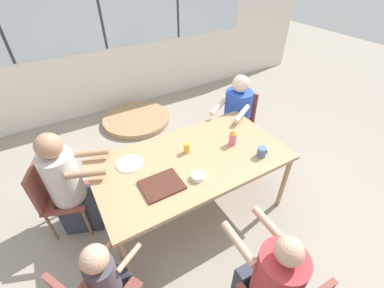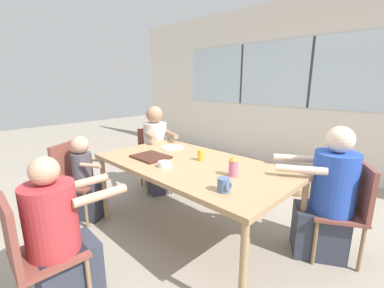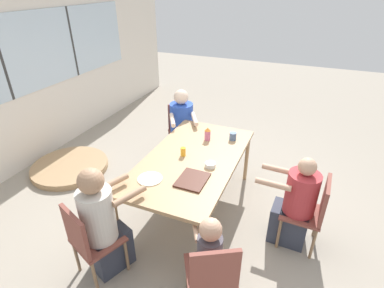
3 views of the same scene
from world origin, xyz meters
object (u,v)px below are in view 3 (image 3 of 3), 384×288
object	(u,v)px
coffee_mug	(233,136)
bowl_white_shallow	(210,165)
chair_for_man_teal_shirt	(88,238)
person_man_blue_shirt	(295,206)
chair_for_toddler	(212,274)
person_toddler	(209,262)
juice_glass	(183,152)
folded_table_stack	(70,167)
person_woman_green_shirt	(182,131)
person_man_teal_shirt	(103,226)
chair_for_man_blue_shirt	(312,209)
sippy_cup	(208,134)
chair_for_woman_green_shirt	(181,127)

from	to	relation	value
coffee_mug	bowl_white_shallow	size ratio (longest dim) A/B	0.83
chair_for_man_teal_shirt	person_man_blue_shirt	xyz separation A→B (m)	(1.20, -1.67, -0.03)
chair_for_toddler	coffee_mug	distance (m)	1.84
person_toddler	coffee_mug	world-z (taller)	person_toddler
chair_for_man_teal_shirt	juice_glass	xyz separation A→B (m)	(1.26, -0.38, 0.30)
folded_table_stack	person_woman_green_shirt	bearing A→B (deg)	-57.99
person_man_teal_shirt	person_toddler	xyz separation A→B (m)	(0.06, -1.02, -0.09)
coffee_mug	juice_glass	size ratio (longest dim) A/B	0.95
folded_table_stack	person_man_blue_shirt	bearing A→B (deg)	-92.88
coffee_mug	chair_for_man_blue_shirt	bearing A→B (deg)	-122.62
chair_for_toddler	person_man_blue_shirt	world-z (taller)	person_man_blue_shirt
person_man_blue_shirt	coffee_mug	size ratio (longest dim) A/B	10.80
chair_for_man_teal_shirt	person_man_teal_shirt	xyz separation A→B (m)	(0.15, -0.06, 0.04)
chair_for_man_teal_shirt	sippy_cup	xyz separation A→B (m)	(1.73, -0.50, 0.34)
chair_for_man_blue_shirt	chair_for_toddler	world-z (taller)	same
chair_for_woman_green_shirt	chair_for_man_blue_shirt	distance (m)	2.37
sippy_cup	person_man_blue_shirt	bearing A→B (deg)	-114.33
chair_for_man_blue_shirt	person_man_teal_shirt	distance (m)	2.06
chair_for_toddler	chair_for_man_teal_shirt	bearing A→B (deg)	154.61
chair_for_woman_green_shirt	chair_for_man_blue_shirt	size ratio (longest dim) A/B	1.00
sippy_cup	folded_table_stack	bearing A→B (deg)	100.04
coffee_mug	sippy_cup	bearing A→B (deg)	114.09
chair_for_toddler	person_man_blue_shirt	bearing A→B (deg)	35.89
chair_for_woman_green_shirt	folded_table_stack	size ratio (longest dim) A/B	0.75
chair_for_toddler	folded_table_stack	size ratio (longest dim) A/B	0.75
chair_for_woman_green_shirt	bowl_white_shallow	size ratio (longest dim) A/B	7.14
chair_for_woman_green_shirt	sippy_cup	xyz separation A→B (m)	(-0.69, -0.69, 0.34)
chair_for_man_blue_shirt	juice_glass	size ratio (longest dim) A/B	8.19
person_man_blue_shirt	person_woman_green_shirt	bearing A→B (deg)	61.27
person_woman_green_shirt	chair_for_toddler	bearing A→B (deg)	89.65
person_man_blue_shirt	juice_glass	size ratio (longest dim) A/B	10.26
chair_for_man_teal_shirt	person_man_blue_shirt	world-z (taller)	person_man_blue_shirt
chair_for_man_blue_shirt	person_woman_green_shirt	xyz separation A→B (m)	(1.08, 1.94, 0.01)
person_man_blue_shirt	person_toddler	distance (m)	1.15
juice_glass	person_woman_green_shirt	bearing A→B (deg)	25.22
person_man_teal_shirt	person_toddler	size ratio (longest dim) A/B	1.26
chair_for_man_blue_shirt	chair_for_man_teal_shirt	bearing A→B (deg)	125.56
chair_for_toddler	sippy_cup	bearing A→B (deg)	82.07
chair_for_toddler	person_toddler	world-z (taller)	person_toddler
chair_for_toddler	folded_table_stack	xyz separation A→B (m)	(1.29, 2.71, -0.45)
coffee_mug	folded_table_stack	distance (m)	2.52
person_woman_green_shirt	coffee_mug	distance (m)	1.03
bowl_white_shallow	folded_table_stack	bearing A→B (deg)	84.95
chair_for_woman_green_shirt	chair_for_man_blue_shirt	world-z (taller)	same
juice_glass	chair_for_man_blue_shirt	bearing A→B (deg)	-92.55
juice_glass	folded_table_stack	xyz separation A→B (m)	(0.10, 1.94, -0.76)
chair_for_man_blue_shirt	person_man_blue_shirt	bearing A→B (deg)	90.00
sippy_cup	chair_for_woman_green_shirt	bearing A→B (deg)	44.87
chair_for_woman_green_shirt	person_toddler	xyz separation A→B (m)	(-2.21, -1.26, -0.05)
person_man_teal_shirt	juice_glass	xyz separation A→B (m)	(1.11, -0.32, 0.27)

